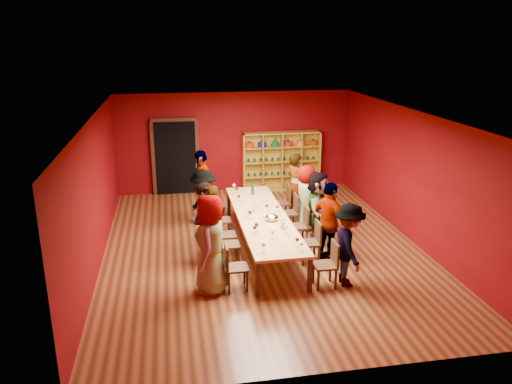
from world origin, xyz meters
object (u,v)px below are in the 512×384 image
at_px(person_left_4, 202,187).
at_px(person_right_2, 317,208).
at_px(person_left_2, 204,220).
at_px(spittoon_bowl, 272,217).
at_px(chair_person_right_3, 292,210).
at_px(person_right_3, 306,197).
at_px(chair_person_left_2, 223,232).
at_px(chair_person_left_4, 214,203).
at_px(person_right_1, 329,222).
at_px(chair_person_right_1, 313,240).
at_px(tasting_table, 262,218).
at_px(chair_person_left_3, 219,218).
at_px(person_left_3, 204,205).
at_px(chair_person_left_0, 232,265).
at_px(person_left_1, 210,227).
at_px(chair_person_right_0, 329,262).
at_px(shelving_unit, 281,158).
at_px(person_left_0, 211,244).
at_px(wine_bottle, 253,190).
at_px(chair_person_left_1, 226,242).
at_px(person_right_0, 349,245).
at_px(person_right_4, 296,186).
at_px(chair_person_right_4, 284,200).
at_px(chair_person_right_2, 301,224).

height_order(person_left_4, person_right_2, person_left_4).
relative_size(person_left_2, spittoon_bowl, 5.59).
relative_size(chair_person_right_3, person_right_3, 0.55).
distance_m(chair_person_left_2, chair_person_left_4, 2.04).
bearing_deg(person_left_4, person_right_1, 37.62).
bearing_deg(chair_person_right_1, chair_person_right_3, 90.00).
height_order(tasting_table, person_left_4, person_left_4).
distance_m(tasting_table, chair_person_left_3, 1.19).
xyz_separation_m(person_left_3, spittoon_bowl, (1.39, -1.03, -0.02)).
distance_m(tasting_table, chair_person_left_0, 2.03).
bearing_deg(chair_person_left_4, chair_person_right_3, -26.63).
height_order(person_left_1, chair_person_right_0, person_left_1).
relative_size(shelving_unit, person_left_4, 1.27).
relative_size(person_left_3, spittoon_bowl, 5.74).
height_order(chair_person_right_3, spittoon_bowl, spittoon_bowl).
distance_m(person_left_0, wine_bottle, 3.66).
relative_size(chair_person_left_1, spittoon_bowl, 3.04).
bearing_deg(chair_person_left_1, chair_person_left_2, 90.00).
relative_size(chair_person_left_3, person_right_0, 0.55).
bearing_deg(person_right_4, chair_person_left_1, 118.41).
bearing_deg(chair_person_left_1, spittoon_bowl, 21.41).
bearing_deg(person_right_2, spittoon_bowl, 129.79).
distance_m(tasting_table, chair_person_left_1, 1.17).
xyz_separation_m(person_right_0, person_right_4, (-0.08, 3.74, 0.06)).
xyz_separation_m(tasting_table, chair_person_right_1, (0.91, -0.91, -0.20)).
bearing_deg(person_left_3, person_left_0, -22.33).
height_order(chair_person_right_3, chair_person_right_4, same).
bearing_deg(chair_person_left_2, chair_person_right_2, 6.98).
height_order(chair_person_right_1, chair_person_right_2, same).
bearing_deg(chair_person_left_3, person_right_4, 25.58).
bearing_deg(person_right_2, chair_person_right_3, 45.39).
xyz_separation_m(person_left_1, wine_bottle, (1.27, 2.31, 0.01)).
bearing_deg(chair_person_right_1, spittoon_bowl, 141.02).
bearing_deg(person_right_4, chair_person_left_3, 94.68).
distance_m(person_left_4, person_right_3, 2.65).
distance_m(chair_person_left_4, person_right_0, 4.45).
bearing_deg(chair_person_right_1, shelving_unit, 84.68).
xyz_separation_m(chair_person_left_1, person_left_2, (-0.40, 0.53, 0.32)).
relative_size(chair_person_left_1, person_left_2, 0.54).
distance_m(tasting_table, person_left_2, 1.33).
relative_size(chair_person_left_3, wine_bottle, 2.85).
bearing_deg(person_left_4, person_right_2, 49.82).
height_order(chair_person_left_3, spittoon_bowl, spittoon_bowl).
bearing_deg(chair_person_left_1, person_right_3, 37.28).
distance_m(tasting_table, person_left_4, 2.23).
relative_size(person_left_2, chair_person_right_0, 1.84).
height_order(person_left_0, person_right_1, person_left_0).
relative_size(chair_person_left_4, person_left_4, 0.47).
bearing_deg(chair_person_left_4, person_left_4, -180.00).
bearing_deg(person_right_2, chair_person_right_4, 35.38).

